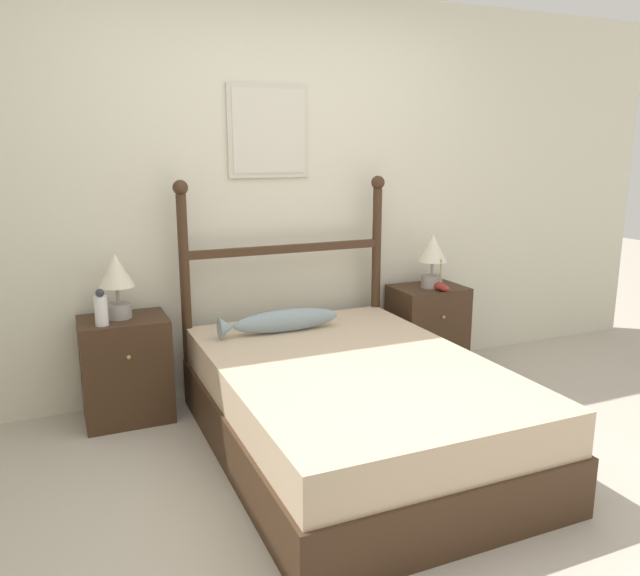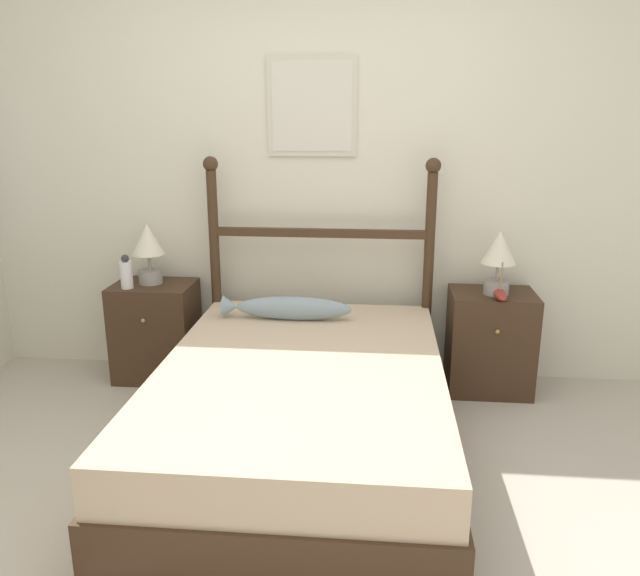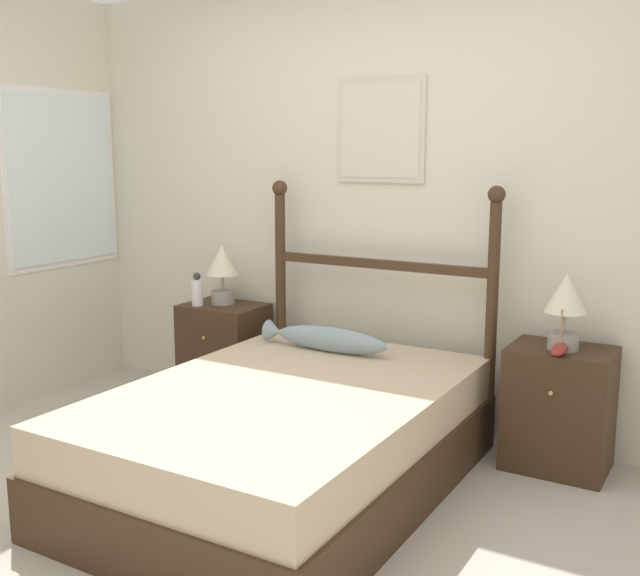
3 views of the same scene
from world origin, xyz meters
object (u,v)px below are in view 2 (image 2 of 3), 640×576
object	(u,v)px
table_lamp_right	(499,255)
model_boat	(500,294)
bottle	(126,273)
nightstand_right	(490,342)
fish_pillow	(287,308)
bed	(302,411)
nightstand_left	(156,331)
table_lamp_left	(148,246)

from	to	relation	value
table_lamp_right	model_boat	distance (m)	0.23
table_lamp_right	bottle	world-z (taller)	table_lamp_right
nightstand_right	bottle	world-z (taller)	bottle
table_lamp_right	fish_pillow	bearing A→B (deg)	-169.74
model_boat	nightstand_right	bearing A→B (deg)	96.23
bed	nightstand_right	world-z (taller)	nightstand_right
bed	table_lamp_right	world-z (taller)	table_lamp_right
nightstand_left	fish_pillow	distance (m)	0.95
fish_pillow	nightstand_right	bearing A→B (deg)	11.46
nightstand_right	fish_pillow	world-z (taller)	fish_pillow
bed	nightstand_left	distance (m)	1.37
bottle	nightstand_left	bearing A→B (deg)	41.66
model_boat	fish_pillow	distance (m)	1.23
model_boat	fish_pillow	size ratio (longest dim) A/B	0.29
table_lamp_left	fish_pillow	world-z (taller)	table_lamp_left
nightstand_right	model_boat	size ratio (longest dim) A/B	2.86
nightstand_right	fish_pillow	bearing A→B (deg)	-168.54
nightstand_left	nightstand_right	world-z (taller)	same
nightstand_left	nightstand_right	distance (m)	2.08
bed	table_lamp_right	distance (m)	1.49
nightstand_right	table_lamp_left	xyz separation A→B (m)	(-2.10, 0.02, 0.54)
model_boat	bed	bearing A→B (deg)	-143.95
bed	nightstand_left	size ratio (longest dim) A/B	3.21
model_boat	bottle	bearing A→B (deg)	179.64
bed	bottle	distance (m)	1.47
bed	bottle	size ratio (longest dim) A/B	9.51
table_lamp_left	bottle	size ratio (longest dim) A/B	1.80
table_lamp_left	bottle	bearing A→B (deg)	-130.04
bottle	model_boat	bearing A→B (deg)	-0.36
nightstand_left	nightstand_right	size ratio (longest dim) A/B	1.00
nightstand_right	bed	bearing A→B (deg)	-139.57
table_lamp_right	bottle	bearing A→B (deg)	-177.91
bed	table_lamp_right	bearing A→B (deg)	39.45
nightstand_right	table_lamp_right	bearing A→B (deg)	-75.40
nightstand_right	model_boat	xyz separation A→B (m)	(0.01, -0.12, 0.34)
nightstand_right	bottle	distance (m)	2.24
nightstand_left	bottle	xyz separation A→B (m)	(-0.12, -0.11, 0.40)
bottle	nightstand_right	bearing A→B (deg)	2.75
table_lamp_left	table_lamp_right	size ratio (longest dim) A/B	1.00
bed	nightstand_left	world-z (taller)	nightstand_left
table_lamp_right	bottle	xyz separation A→B (m)	(-2.21, -0.08, -0.14)
model_boat	fish_pillow	bearing A→B (deg)	-174.16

